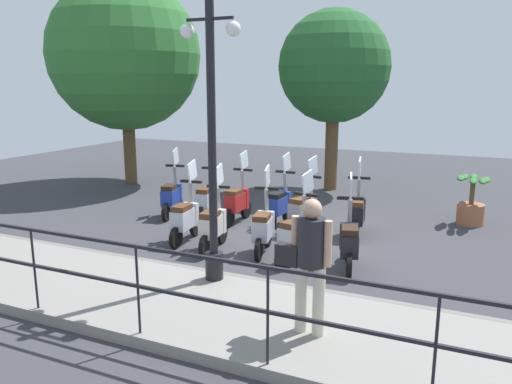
% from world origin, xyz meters
% --- Properties ---
extents(ground_plane, '(28.00, 28.00, 0.00)m').
position_xyz_m(ground_plane, '(0.00, 0.00, 0.00)').
color(ground_plane, '#38383D').
extents(promenade_walkway, '(2.20, 20.00, 0.15)m').
position_xyz_m(promenade_walkway, '(-3.15, 0.00, 0.07)').
color(promenade_walkway, gray).
rests_on(promenade_walkway, ground_plane).
extents(fence_railing, '(0.04, 16.03, 1.07)m').
position_xyz_m(fence_railing, '(-4.20, 0.00, 0.91)').
color(fence_railing, black).
rests_on(fence_railing, promenade_walkway).
extents(lamp_post_near, '(0.26, 0.90, 4.03)m').
position_xyz_m(lamp_post_near, '(-2.40, 0.01, 1.93)').
color(lamp_post_near, black).
rests_on(lamp_post_near, promenade_walkway).
extents(pedestrian_with_bag, '(0.35, 0.65, 1.59)m').
position_xyz_m(pedestrian_with_bag, '(-3.39, -1.76, 1.08)').
color(pedestrian_with_bag, beige).
rests_on(pedestrian_with_bag, promenade_walkway).
extents(tree_large, '(4.37, 4.37, 5.98)m').
position_xyz_m(tree_large, '(3.57, 6.17, 3.79)').
color(tree_large, brown).
rests_on(tree_large, ground_plane).
extents(tree_distant, '(3.07, 3.07, 4.96)m').
position_xyz_m(tree_distant, '(5.20, 0.40, 3.40)').
color(tree_distant, brown).
rests_on(tree_distant, ground_plane).
extents(potted_palm, '(1.06, 0.66, 1.05)m').
position_xyz_m(potted_palm, '(2.87, -3.36, 0.45)').
color(potted_palm, '#9E5B3D').
rests_on(potted_palm, ground_plane).
extents(scooter_near_0, '(1.21, 0.52, 1.54)m').
position_xyz_m(scooter_near_0, '(-0.84, -1.62, 0.48)').
color(scooter_near_0, black).
rests_on(scooter_near_0, ground_plane).
extents(scooter_near_1, '(1.22, 0.50, 1.54)m').
position_xyz_m(scooter_near_1, '(-0.87, -0.72, 0.48)').
color(scooter_near_1, black).
rests_on(scooter_near_1, ground_plane).
extents(scooter_near_2, '(1.22, 0.49, 1.54)m').
position_xyz_m(scooter_near_2, '(-0.67, -0.04, 0.48)').
color(scooter_near_2, black).
rests_on(scooter_near_2, ground_plane).
extents(scooter_near_3, '(1.23, 0.44, 1.54)m').
position_xyz_m(scooter_near_3, '(-0.90, 0.86, 0.48)').
color(scooter_near_3, black).
rests_on(scooter_near_3, ground_plane).
extents(scooter_near_4, '(1.23, 0.44, 1.54)m').
position_xyz_m(scooter_near_4, '(-0.68, 1.57, 0.48)').
color(scooter_near_4, black).
rests_on(scooter_near_4, ground_plane).
extents(scooter_far_0, '(1.23, 0.46, 1.54)m').
position_xyz_m(scooter_far_0, '(1.02, -1.31, 0.48)').
color(scooter_far_0, black).
rests_on(scooter_far_0, ground_plane).
extents(scooter_far_1, '(1.22, 0.50, 1.54)m').
position_xyz_m(scooter_far_1, '(0.79, -0.29, 0.48)').
color(scooter_far_1, black).
rests_on(scooter_far_1, ground_plane).
extents(scooter_far_2, '(1.23, 0.44, 1.54)m').
position_xyz_m(scooter_far_2, '(1.05, 0.34, 0.48)').
color(scooter_far_2, black).
rests_on(scooter_far_2, ground_plane).
extents(scooter_far_3, '(1.23, 0.44, 1.54)m').
position_xyz_m(scooter_far_3, '(0.94, 1.27, 0.48)').
color(scooter_far_3, black).
rests_on(scooter_far_3, ground_plane).
extents(scooter_far_4, '(1.23, 0.45, 1.54)m').
position_xyz_m(scooter_far_4, '(0.84, 1.96, 0.48)').
color(scooter_far_4, black).
rests_on(scooter_far_4, ground_plane).
extents(scooter_far_5, '(1.21, 0.51, 1.54)m').
position_xyz_m(scooter_far_5, '(0.80, 2.86, 0.48)').
color(scooter_far_5, black).
rests_on(scooter_far_5, ground_plane).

